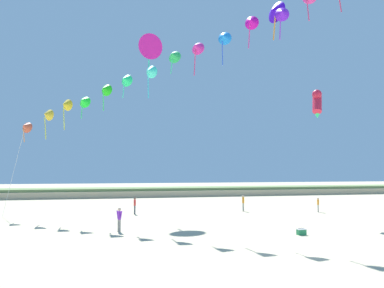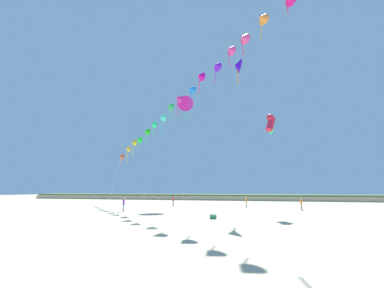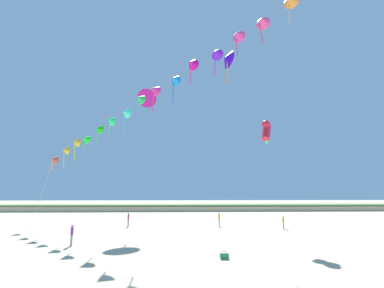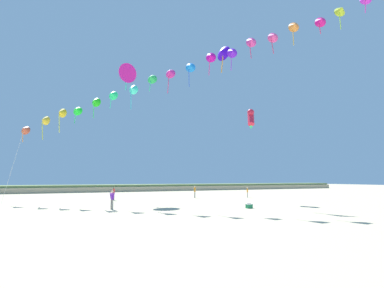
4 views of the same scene
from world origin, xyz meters
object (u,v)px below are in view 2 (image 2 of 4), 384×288
(person_mid_center, at_px, (124,204))
(person_far_left, at_px, (246,201))
(large_kite_high_solo, at_px, (237,66))
(person_near_left, at_px, (301,203))
(large_kite_low_lead, at_px, (186,104))
(beach_cooler, at_px, (213,216))
(large_kite_mid_trail, at_px, (271,124))
(person_near_right, at_px, (173,200))

(person_mid_center, height_order, person_far_left, person_far_left)
(person_far_left, height_order, large_kite_high_solo, large_kite_high_solo)
(person_near_left, distance_m, large_kite_low_lead, 24.51)
(large_kite_high_solo, xyz_separation_m, beach_cooler, (-2.01, -7.88, -18.62))
(person_near_left, bearing_deg, large_kite_low_lead, 166.47)
(large_kite_mid_trail, xyz_separation_m, large_kite_high_solo, (-3.76, 0.66, 8.34))
(person_mid_center, bearing_deg, beach_cooler, -20.33)
(person_near_right, relative_size, person_far_left, 0.96)
(large_kite_high_solo, height_order, beach_cooler, large_kite_high_solo)
(person_far_left, bearing_deg, large_kite_high_solo, -89.70)
(person_far_left, relative_size, large_kite_mid_trail, 0.67)
(beach_cooler, bearing_deg, person_far_left, 82.96)
(person_near_right, distance_m, large_kite_mid_trail, 20.07)
(person_near_right, bearing_deg, large_kite_high_solo, -34.56)
(person_mid_center, xyz_separation_m, large_kite_high_solo, (13.93, 3.47, 17.84))
(person_near_right, height_order, large_kite_low_lead, large_kite_low_lead)
(person_far_left, distance_m, large_kite_high_solo, 19.56)
(person_near_right, distance_m, large_kite_low_lead, 16.80)
(person_far_left, xyz_separation_m, large_kite_low_lead, (-10.05, 1.54, 16.62))
(person_far_left, bearing_deg, person_near_left, -19.77)
(person_near_left, bearing_deg, large_kite_high_solo, -143.54)
(beach_cooler, bearing_deg, person_mid_center, 159.67)
(large_kite_high_solo, distance_m, beach_cooler, 20.32)
(person_far_left, bearing_deg, large_kite_mid_trail, -66.39)
(large_kite_low_lead, height_order, beach_cooler, large_kite_low_lead)
(large_kite_low_lead, height_order, large_kite_mid_trail, large_kite_low_lead)
(person_far_left, distance_m, beach_cooler, 16.07)
(person_mid_center, relative_size, person_far_left, 0.98)
(beach_cooler, bearing_deg, large_kite_mid_trail, 51.37)
(large_kite_high_solo, bearing_deg, large_kite_mid_trail, -9.90)
(person_near_right, bearing_deg, large_kite_mid_trail, -29.38)
(person_near_left, height_order, person_near_right, person_near_right)
(person_near_right, relative_size, large_kite_mid_trail, 0.65)
(person_near_right, xyz_separation_m, beach_cooler, (9.62, -15.89, -0.76))
(person_near_left, relative_size, person_far_left, 0.87)
(large_kite_high_solo, bearing_deg, person_near_left, 36.46)
(large_kite_mid_trail, height_order, large_kite_high_solo, large_kite_high_solo)
(person_near_right, height_order, person_far_left, person_far_left)
(large_kite_low_lead, relative_size, large_kite_high_solo, 1.03)
(person_far_left, bearing_deg, person_near_right, -179.81)
(large_kite_high_solo, bearing_deg, person_mid_center, -166.02)
(large_kite_low_lead, relative_size, beach_cooler, 6.64)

